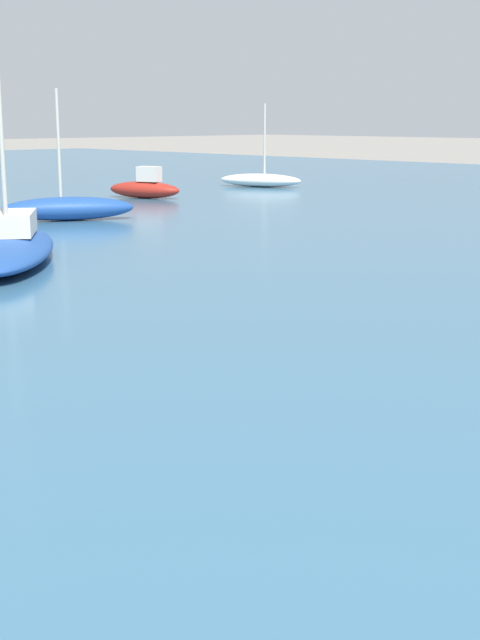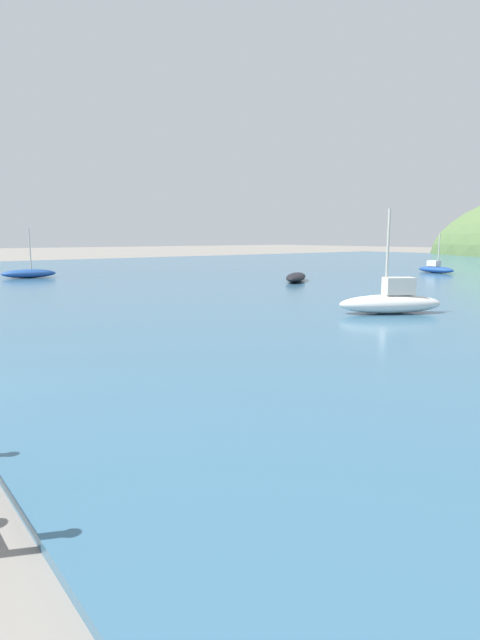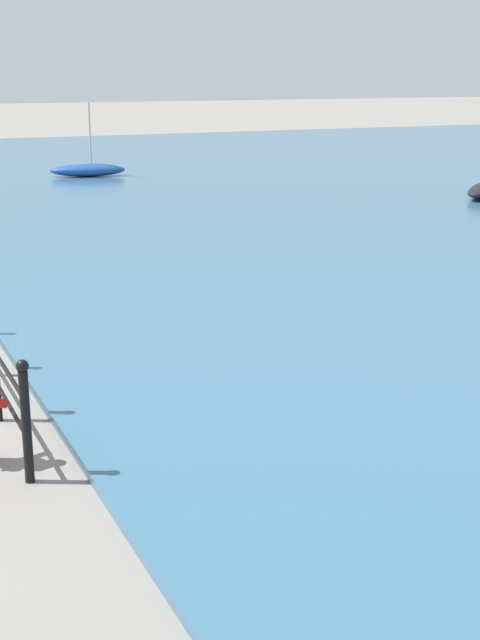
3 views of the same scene
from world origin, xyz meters
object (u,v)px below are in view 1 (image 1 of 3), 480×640
object	(u,v)px
boat_red_dinghy	(68,208)
boat_blue_hull	(145,188)
boat_white_sailboat	(260,180)
boat_twin_mast	(10,245)

from	to	relation	value
boat_red_dinghy	boat_blue_hull	xyz separation A→B (m)	(4.81, 3.39, 0.02)
boat_blue_hull	boat_white_sailboat	bearing A→B (deg)	7.94
boat_white_sailboat	boat_red_dinghy	bearing A→B (deg)	-158.00
boat_twin_mast	boat_red_dinghy	distance (m)	5.92
boat_twin_mast	boat_red_dinghy	xyz separation A→B (m)	(3.96, 4.39, 0.01)
boat_blue_hull	boat_red_dinghy	bearing A→B (deg)	-144.83
boat_twin_mast	boat_blue_hull	bearing A→B (deg)	41.58
boat_red_dinghy	boat_white_sailboat	bearing A→B (deg)	22.00
boat_red_dinghy	boat_twin_mast	bearing A→B (deg)	-132.04
boat_white_sailboat	boat_twin_mast	bearing A→B (deg)	-149.03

